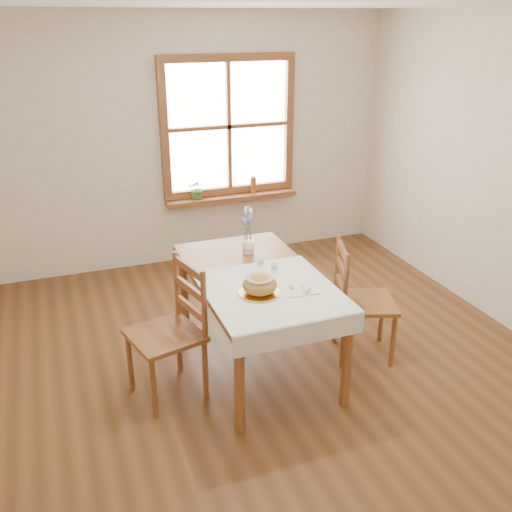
{
  "coord_description": "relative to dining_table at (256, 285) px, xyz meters",
  "views": [
    {
      "loc": [
        -1.35,
        -3.32,
        2.55
      ],
      "look_at": [
        0.0,
        0.3,
        0.9
      ],
      "focal_mm": 40.0,
      "sensor_mm": 36.0,
      "label": 1
    }
  ],
  "objects": [
    {
      "name": "bread_loaf",
      "position": [
        -0.1,
        -0.33,
        0.18
      ],
      "size": [
        0.24,
        0.24,
        0.13
      ],
      "primitive_type": "ellipsoid",
      "color": "#AC7D3D",
      "rests_on": "bread_plate"
    },
    {
      "name": "dining_table",
      "position": [
        0.0,
        0.0,
        0.0
      ],
      "size": [
        0.9,
        1.6,
        0.75
      ],
      "color": "brown",
      "rests_on": "ground"
    },
    {
      "name": "window_sill",
      "position": [
        0.5,
        2.1,
        0.03
      ],
      "size": [
        1.46,
        0.2,
        0.05
      ],
      "color": "brown",
      "rests_on": "ground"
    },
    {
      "name": "flower_vase",
      "position": [
        0.08,
        0.4,
        0.14
      ],
      "size": [
        0.12,
        0.12,
        0.1
      ],
      "primitive_type": "cylinder",
      "rotation": [
        0.0,
        0.0,
        0.37
      ],
      "color": "white",
      "rests_on": "dining_table"
    },
    {
      "name": "amber_bottle",
      "position": [
        0.75,
        2.1,
        0.15
      ],
      "size": [
        0.08,
        0.08,
        0.19
      ],
      "primitive_type": "cylinder",
      "rotation": [
        0.0,
        0.0,
        -0.3
      ],
      "color": "#A4581E",
      "rests_on": "window_sill"
    },
    {
      "name": "chair_left",
      "position": [
        -0.75,
        -0.18,
        -0.17
      ],
      "size": [
        0.59,
        0.57,
        1.0
      ],
      "primitive_type": null,
      "rotation": [
        0.0,
        0.0,
        -1.32
      ],
      "color": "brown",
      "rests_on": "ground"
    },
    {
      "name": "eggs",
      "position": [
        0.19,
        -0.37,
        0.13
      ],
      "size": [
        0.2,
        0.18,
        0.04
      ],
      "primitive_type": null,
      "rotation": [
        0.0,
        0.0,
        -0.09
      ],
      "color": "white",
      "rests_on": "egg_napkin"
    },
    {
      "name": "egg_napkin",
      "position": [
        0.19,
        -0.37,
        0.1
      ],
      "size": [
        0.26,
        0.22,
        0.01
      ],
      "primitive_type": "cube",
      "rotation": [
        0.0,
        0.0,
        -0.09
      ],
      "color": "silver",
      "rests_on": "table_linen"
    },
    {
      "name": "chair_right",
      "position": [
        0.84,
        -0.21,
        -0.19
      ],
      "size": [
        0.59,
        0.58,
        0.96
      ],
      "primitive_type": null,
      "rotation": [
        0.0,
        0.0,
        1.24
      ],
      "color": "brown",
      "rests_on": "ground"
    },
    {
      "name": "window",
      "position": [
        0.5,
        2.17,
        0.79
      ],
      "size": [
        1.46,
        0.08,
        1.46
      ],
      "color": "brown",
      "rests_on": "ground"
    },
    {
      "name": "ground",
      "position": [
        0.0,
        -0.3,
        -0.66
      ],
      "size": [
        5.0,
        5.0,
        0.0
      ],
      "primitive_type": "plane",
      "color": "brown",
      "rests_on": "ground"
    },
    {
      "name": "bread_plate",
      "position": [
        -0.1,
        -0.33,
        0.1
      ],
      "size": [
        0.32,
        0.32,
        0.02
      ],
      "primitive_type": "cylinder",
      "rotation": [
        0.0,
        0.0,
        0.18
      ],
      "color": "white",
      "rests_on": "table_linen"
    },
    {
      "name": "salt_shaker",
      "position": [
        0.08,
        0.1,
        0.14
      ],
      "size": [
        0.06,
        0.06,
        0.09
      ],
      "primitive_type": "cylinder",
      "rotation": [
        0.0,
        0.0,
        0.37
      ],
      "color": "white",
      "rests_on": "table_linen"
    },
    {
      "name": "pepper_shaker",
      "position": [
        0.14,
        -0.03,
        0.14
      ],
      "size": [
        0.06,
        0.06,
        0.09
      ],
      "primitive_type": "cylinder",
      "rotation": [
        0.0,
        0.0,
        -0.33
      ],
      "color": "white",
      "rests_on": "table_linen"
    },
    {
      "name": "table_linen",
      "position": [
        0.0,
        -0.3,
        0.09
      ],
      "size": [
        0.91,
        0.99,
        0.01
      ],
      "primitive_type": "cube",
      "color": "silver",
      "rests_on": "dining_table"
    },
    {
      "name": "lavender_bouquet",
      "position": [
        0.08,
        0.4,
        0.34
      ],
      "size": [
        0.16,
        0.16,
        0.3
      ],
      "primitive_type": null,
      "color": "#6A5597",
      "rests_on": "flower_vase"
    },
    {
      "name": "potted_plant",
      "position": [
        0.12,
        2.1,
        0.14
      ],
      "size": [
        0.26,
        0.27,
        0.17
      ],
      "primitive_type": "imported",
      "rotation": [
        0.0,
        0.0,
        -0.34
      ],
      "color": "#41762F",
      "rests_on": "window_sill"
    },
    {
      "name": "room_walls",
      "position": [
        0.0,
        -0.3,
        1.04
      ],
      "size": [
        4.6,
        5.1,
        2.65
      ],
      "color": "white",
      "rests_on": "ground"
    }
  ]
}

